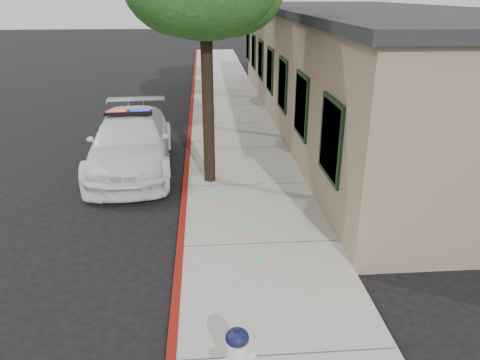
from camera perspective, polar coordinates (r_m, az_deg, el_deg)
name	(u,v)px	position (r m, az deg, el deg)	size (l,w,h in m)	color
ground	(177,253)	(9.17, -7.77, -9.01)	(120.00, 120.00, 0.00)	black
sidewalk	(245,187)	(11.83, 0.66, -0.89)	(3.20, 60.00, 0.15)	gray
red_curb	(185,189)	(11.80, -6.81, -1.09)	(0.14, 60.00, 0.16)	maroon
clapboard_building	(368,68)	(18.09, 15.63, 13.21)	(7.30, 20.89, 4.24)	#867158
police_car	(131,142)	(13.44, -13.35, 4.63)	(2.51, 5.56, 1.70)	white
fire_hydrant	(237,356)	(6.07, -0.33, -21.02)	(0.48, 0.42, 0.83)	silver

